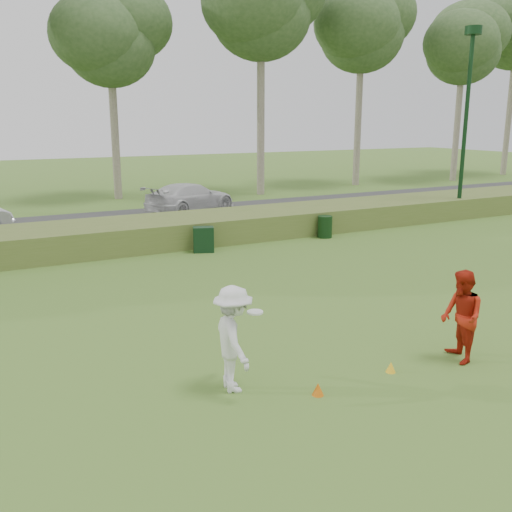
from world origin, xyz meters
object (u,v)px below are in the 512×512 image
player_white (233,339)px  utility_cabinet (204,239)px  lamp_post (468,90)px  cone_orange (318,389)px  cone_yellow (391,367)px  trash_bin (325,227)px  player_red (461,317)px  car_right (191,197)px

player_white → utility_cabinet: 10.15m
lamp_post → cone_orange: bearing=-143.2°
cone_yellow → utility_cabinet: bearing=86.3°
player_white → trash_bin: player_white is taller
lamp_post → cone_orange: 19.63m
utility_cabinet → trash_bin: utility_cabinet is taller
player_red → car_right: player_red is taller
cone_orange → car_right: (4.90, 18.24, 0.64)m
lamp_post → trash_bin: size_ratio=9.93×
cone_orange → car_right: car_right is taller
cone_orange → trash_bin: bearing=55.2°
lamp_post → utility_cabinet: bearing=-176.0°
lamp_post → player_white: bearing=-147.2°
lamp_post → car_right: 13.27m
cone_yellow → car_right: size_ratio=0.04×
cone_yellow → car_right: 18.42m
player_white → cone_yellow: bearing=-96.8°
lamp_post → utility_cabinet: size_ratio=9.54×
player_white → player_red: size_ratio=1.03×
utility_cabinet → player_white: bearing=-89.7°
cone_yellow → trash_bin: (5.66, 10.36, 0.31)m
lamp_post → player_red: 17.20m
utility_cabinet → car_right: car_right is taller
trash_bin → car_right: 8.13m
cone_orange → utility_cabinet: (2.30, 10.38, 0.32)m
cone_orange → utility_cabinet: utility_cabinet is taller
player_red → car_right: 18.40m
utility_cabinet → lamp_post: bearing=24.0°
player_red → utility_cabinet: bearing=-153.8°
player_red → cone_yellow: size_ratio=8.91×
lamp_post → cone_orange: (-15.10, -11.28, -5.49)m
cone_orange → player_red: bearing=-1.3°
cone_orange → cone_yellow: 1.64m
player_white → utility_cabinet: size_ratio=2.08×
cone_orange → car_right: 18.90m
cone_orange → cone_yellow: size_ratio=1.10×
lamp_post → car_right: size_ratio=1.74×
lamp_post → cone_yellow: 18.33m
car_right → lamp_post: bearing=-146.2°
player_red → trash_bin: player_red is taller
cone_yellow → car_right: (3.26, 18.12, 0.65)m
trash_bin → utility_cabinet: bearing=-178.9°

